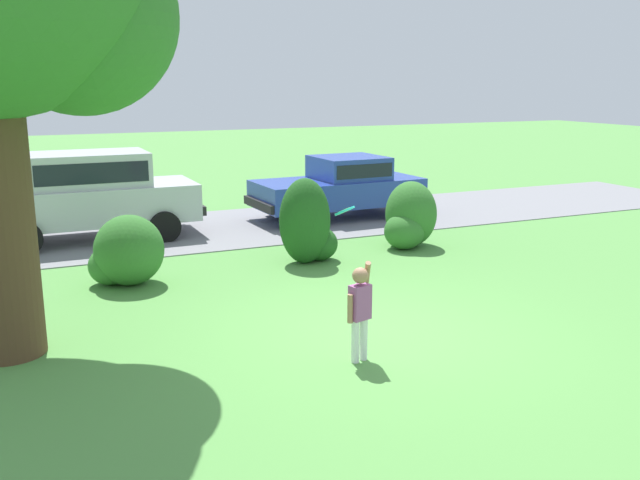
# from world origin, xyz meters

# --- Properties ---
(ground_plane) EXTENTS (80.00, 80.00, 0.00)m
(ground_plane) POSITION_xyz_m (0.00, 0.00, 0.00)
(ground_plane) COLOR #518E42
(driveway_strip) EXTENTS (28.00, 4.40, 0.02)m
(driveway_strip) POSITION_xyz_m (0.00, 7.61, 0.01)
(driveway_strip) COLOR slate
(driveway_strip) RESTS_ON ground
(shrub_near_tree) EXTENTS (1.27, 1.15, 1.21)m
(shrub_near_tree) POSITION_xyz_m (-2.83, 3.80, 0.56)
(shrub_near_tree) COLOR #33702B
(shrub_near_tree) RESTS_ON ground
(shrub_centre_left) EXTENTS (1.20, 0.90, 1.65)m
(shrub_centre_left) POSITION_xyz_m (0.59, 3.90, 0.73)
(shrub_centre_left) COLOR #1E511C
(shrub_centre_left) RESTS_ON ground
(shrub_centre) EXTENTS (1.23, 1.22, 1.37)m
(shrub_centre) POSITION_xyz_m (3.07, 4.26, 0.61)
(shrub_centre) COLOR #33702B
(shrub_centre) RESTS_ON ground
(parked_sedan) EXTENTS (4.47, 2.24, 1.56)m
(parked_sedan) POSITION_xyz_m (3.11, 7.64, 0.85)
(parked_sedan) COLOR #28429E
(parked_sedan) RESTS_ON ground
(parked_suv) EXTENTS (4.71, 2.12, 1.92)m
(parked_suv) POSITION_xyz_m (-2.97, 7.65, 1.08)
(parked_suv) COLOR silver
(parked_suv) RESTS_ON ground
(child_thrower) EXTENTS (0.41, 0.34, 1.29)m
(child_thrower) POSITION_xyz_m (-0.71, -0.80, 0.72)
(child_thrower) COLOR white
(child_thrower) RESTS_ON ground
(frisbee) EXTENTS (0.30, 0.27, 0.20)m
(frisbee) POSITION_xyz_m (-0.57, -0.08, 1.78)
(frisbee) COLOR #1EB7B2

